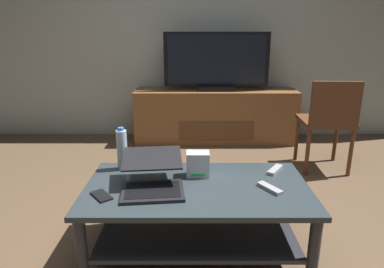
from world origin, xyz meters
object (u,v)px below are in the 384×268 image
at_px(coffee_table, 198,206).
at_px(media_cabinet, 216,116).
at_px(dining_chair, 330,119).
at_px(cell_phone, 102,196).
at_px(laptop, 153,177).
at_px(router_box, 199,164).
at_px(water_bottle_near, 123,149).
at_px(soundbar_remote, 276,170).
at_px(tv_remote, 271,188).
at_px(television, 217,63).

height_order(coffee_table, media_cabinet, media_cabinet).
height_order(dining_chair, cell_phone, dining_chair).
bearing_deg(laptop, dining_chair, 41.05).
height_order(coffee_table, dining_chair, dining_chair).
bearing_deg(dining_chair, media_cabinet, 137.10).
bearing_deg(laptop, router_box, 33.24).
bearing_deg(router_box, water_bottle_near, 167.04).
xyz_separation_m(cell_phone, soundbar_remote, (0.99, 0.33, 0.01)).
bearing_deg(tv_remote, dining_chair, 25.61).
relative_size(media_cabinet, water_bottle_near, 6.78).
xyz_separation_m(coffee_table, tv_remote, (0.40, -0.05, 0.14)).
height_order(dining_chair, tv_remote, dining_chair).
bearing_deg(dining_chair, soundbar_remote, -124.78).
height_order(media_cabinet, soundbar_remote, media_cabinet).
bearing_deg(water_bottle_near, laptop, -51.58).
bearing_deg(coffee_table, tv_remote, -7.45).
bearing_deg(soundbar_remote, tv_remote, -74.86).
bearing_deg(router_box, coffee_table, -92.52).
distance_m(tv_remote, soundbar_remote, 0.27).
bearing_deg(television, media_cabinet, 90.00).
bearing_deg(tv_remote, laptop, 145.50).
bearing_deg(television, router_box, -96.85).
relative_size(laptop, cell_phone, 3.11).
xyz_separation_m(router_box, tv_remote, (0.39, -0.19, -0.06)).
bearing_deg(cell_phone, laptop, -16.97).
bearing_deg(coffee_table, soundbar_remote, 22.67).
distance_m(router_box, tv_remote, 0.44).
height_order(laptop, router_box, laptop).
distance_m(media_cabinet, television, 0.61).
distance_m(water_bottle_near, cell_phone, 0.40).
xyz_separation_m(coffee_table, router_box, (0.01, 0.14, 0.21)).
height_order(media_cabinet, router_box, media_cabinet).
xyz_separation_m(dining_chair, water_bottle_near, (-1.66, -0.99, 0.07)).
height_order(router_box, water_bottle_near, water_bottle_near).
bearing_deg(laptop, media_cabinet, 77.22).
distance_m(coffee_table, water_bottle_near, 0.58).
relative_size(television, router_box, 7.77).
relative_size(coffee_table, media_cabinet, 0.69).
bearing_deg(water_bottle_near, tv_remote, -19.00).
bearing_deg(router_box, dining_chair, 42.50).
xyz_separation_m(coffee_table, television, (0.24, 2.10, 0.61)).
height_order(coffee_table, cell_phone, cell_phone).
distance_m(media_cabinet, cell_phone, 2.38).
bearing_deg(laptop, cell_phone, -158.49).
distance_m(media_cabinet, soundbar_remote, 1.94).
distance_m(dining_chair, cell_phone, 2.18).
distance_m(router_box, water_bottle_near, 0.48).
distance_m(coffee_table, cell_phone, 0.54).
relative_size(router_box, tv_remote, 0.93).
relative_size(dining_chair, tv_remote, 5.36).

